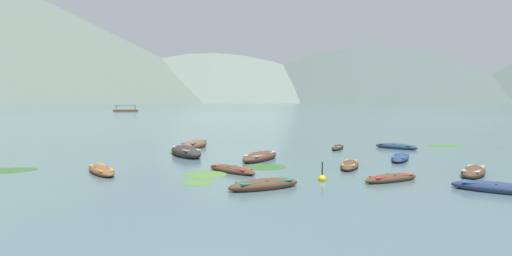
% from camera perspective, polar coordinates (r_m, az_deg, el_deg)
% --- Properties ---
extents(ground_plane, '(6000.00, 6000.00, 0.00)m').
position_cam_1_polar(ground_plane, '(1506.51, -2.04, 3.51)').
color(ground_plane, '#476066').
extents(mountain_2, '(1075.82, 1075.82, 319.79)m').
position_cam_1_polar(mountain_2, '(1357.20, -4.84, 10.25)').
color(mountain_2, slate).
rests_on(mountain_2, ground).
extents(mountain_3, '(1114.27, 1114.27, 388.99)m').
position_cam_1_polar(mountain_3, '(1411.62, 11.95, 11.35)').
color(mountain_3, '#4C5B56').
rests_on(mountain_3, ground).
extents(mountain_4, '(1189.62, 1189.62, 303.12)m').
position_cam_1_polar(mountain_4, '(1687.71, 23.71, 8.38)').
color(mountain_4, '#4C5B56').
rests_on(mountain_4, ground).
extents(rowboat_0, '(2.95, 3.14, 0.42)m').
position_cam_1_polar(rowboat_0, '(21.62, -3.34, -5.73)').
color(rowboat_0, '#4C3323').
rests_on(rowboat_0, ground).
extents(rowboat_1, '(3.25, 4.54, 0.87)m').
position_cam_1_polar(rowboat_1, '(28.32, -9.65, -3.27)').
color(rowboat_1, '#2D2826').
rests_on(rowboat_1, ground).
extents(rowboat_2, '(1.87, 3.11, 0.41)m').
position_cam_1_polar(rowboat_2, '(32.72, 11.18, -2.61)').
color(rowboat_2, '#2D2826').
rests_on(rowboat_2, ground).
extents(rowboat_3, '(3.12, 2.01, 0.44)m').
position_cam_1_polar(rowboat_3, '(20.13, 18.11, -6.60)').
color(rowboat_3, '#4C3323').
rests_on(rowboat_3, ground).
extents(rowboat_4, '(2.72, 3.61, 0.46)m').
position_cam_1_polar(rowboat_4, '(22.74, -20.53, -5.46)').
color(rowboat_4, brown).
rests_on(rowboat_4, ground).
extents(rowboat_5, '(2.46, 4.38, 0.78)m').
position_cam_1_polar(rowboat_5, '(33.18, -8.48, -2.30)').
color(rowboat_5, brown).
rests_on(rowboat_5, ground).
extents(rowboat_6, '(2.08, 3.55, 0.43)m').
position_cam_1_polar(rowboat_6, '(23.72, 12.76, -4.97)').
color(rowboat_6, '#4C3323').
rests_on(rowboat_6, ground).
extents(rowboat_7, '(2.72, 4.09, 0.46)m').
position_cam_1_polar(rowboat_7, '(27.69, 19.23, -3.84)').
color(rowboat_7, navy).
rests_on(rowboat_7, ground).
extents(rowboat_8, '(3.36, 2.22, 0.54)m').
position_cam_1_polar(rowboat_8, '(17.54, 1.09, -7.82)').
color(rowboat_8, '#4C3323').
rests_on(rowboat_8, ground).
extents(rowboat_9, '(3.10, 4.22, 0.65)m').
position_cam_1_polar(rowboat_9, '(26.06, 0.57, -3.96)').
color(rowboat_9, '#4C3323').
rests_on(rowboat_9, ground).
extents(rowboat_10, '(2.75, 3.17, 0.57)m').
position_cam_1_polar(rowboat_10, '(23.31, 27.74, -5.35)').
color(rowboat_10, '#4C3323').
rests_on(rowboat_10, ground).
extents(rowboat_11, '(3.30, 2.74, 0.52)m').
position_cam_1_polar(rowboat_11, '(19.54, 30.19, -7.15)').
color(rowboat_11, navy).
rests_on(rowboat_11, ground).
extents(rowboat_12, '(3.12, 3.16, 0.50)m').
position_cam_1_polar(rowboat_12, '(34.14, 18.73, -2.42)').
color(rowboat_12, navy).
rests_on(rowboat_12, ground).
extents(ferry_0, '(9.05, 5.12, 2.54)m').
position_cam_1_polar(ferry_0, '(157.67, -17.47, 2.32)').
color(ferry_0, brown).
rests_on(ferry_0, ground).
extents(mooring_buoy, '(0.38, 0.38, 0.98)m').
position_cam_1_polar(mooring_buoy, '(19.54, 9.09, -6.90)').
color(mooring_buoy, yellow).
rests_on(mooring_buoy, ground).
extents(weed_patch_0, '(3.58, 2.81, 0.14)m').
position_cam_1_polar(weed_patch_0, '(25.72, -31.28, -5.06)').
color(weed_patch_0, '#2D5628').
rests_on(weed_patch_0, ground).
extents(weed_patch_1, '(3.31, 3.30, 0.14)m').
position_cam_1_polar(weed_patch_1, '(23.25, 1.26, -5.40)').
color(weed_patch_1, '#2D5628').
rests_on(weed_patch_1, ground).
extents(weed_patch_2, '(2.07, 2.07, 0.14)m').
position_cam_1_polar(weed_patch_2, '(19.03, -7.95, -7.46)').
color(weed_patch_2, '#477033').
rests_on(weed_patch_2, ground).
extents(weed_patch_3, '(3.06, 3.07, 0.14)m').
position_cam_1_polar(weed_patch_3, '(21.05, -6.97, -6.38)').
color(weed_patch_3, '#477033').
rests_on(weed_patch_3, ground).
extents(weed_patch_4, '(1.55, 2.99, 0.14)m').
position_cam_1_polar(weed_patch_4, '(30.35, -10.78, -3.33)').
color(weed_patch_4, '#38662D').
rests_on(weed_patch_4, ground).
extents(weed_patch_5, '(3.36, 2.47, 0.14)m').
position_cam_1_polar(weed_patch_5, '(37.75, 24.57, -2.24)').
color(weed_patch_5, '#38662D').
rests_on(weed_patch_5, ground).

